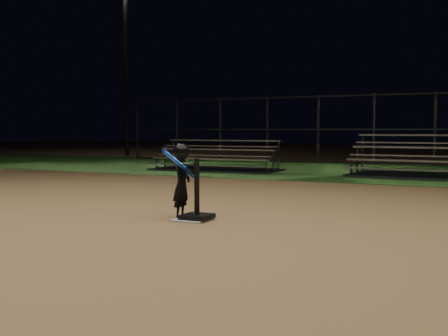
# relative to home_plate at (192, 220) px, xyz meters

# --- Properties ---
(ground) EXTENTS (80.00, 80.00, 0.00)m
(ground) POSITION_rel_home_plate_xyz_m (0.00, 0.00, -0.01)
(ground) COLOR tan
(ground) RESTS_ON ground
(grass_strip) EXTENTS (60.00, 8.00, 0.01)m
(grass_strip) POSITION_rel_home_plate_xyz_m (0.00, 10.00, -0.01)
(grass_strip) COLOR #25501A
(grass_strip) RESTS_ON ground
(home_plate) EXTENTS (0.45, 0.45, 0.02)m
(home_plate) POSITION_rel_home_plate_xyz_m (0.00, 0.00, 0.00)
(home_plate) COLOR beige
(home_plate) RESTS_ON ground
(batting_tee) EXTENTS (0.38, 0.38, 0.81)m
(batting_tee) POSITION_rel_home_plate_xyz_m (0.06, 0.04, 0.16)
(batting_tee) COLOR black
(batting_tee) RESTS_ON home_plate
(child_batter) EXTENTS (0.40, 0.61, 1.04)m
(child_batter) POSITION_rel_home_plate_xyz_m (-0.20, 0.08, 0.54)
(child_batter) COLOR black
(child_batter) RESTS_ON ground
(bleacher_left) EXTENTS (3.80, 1.90, 0.92)m
(bleacher_left) POSITION_rel_home_plate_xyz_m (-3.80, 8.26, 0.18)
(bleacher_left) COLOR silver
(bleacher_left) RESTS_ON ground
(bleacher_right) EXTENTS (4.61, 2.36, 1.11)m
(bleacher_right) POSITION_rel_home_plate_xyz_m (2.55, 8.50, 0.22)
(bleacher_right) COLOR #ACACB1
(bleacher_right) RESTS_ON ground
(backstop_fence) EXTENTS (20.08, 0.08, 2.50)m
(backstop_fence) POSITION_rel_home_plate_xyz_m (0.00, 13.00, 1.24)
(backstop_fence) COLOR #38383D
(backstop_fence) RESTS_ON ground
(light_pole_left) EXTENTS (0.90, 0.53, 8.30)m
(light_pole_left) POSITION_rel_home_plate_xyz_m (-12.00, 14.94, 4.93)
(light_pole_left) COLOR #2D2D30
(light_pole_left) RESTS_ON ground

